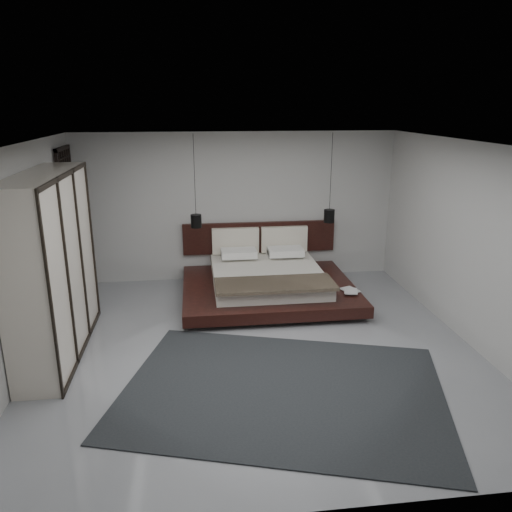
{
  "coord_description": "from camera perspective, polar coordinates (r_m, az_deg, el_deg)",
  "views": [
    {
      "loc": [
        -0.81,
        -6.29,
        3.28
      ],
      "look_at": [
        0.13,
        1.2,
        0.97
      ],
      "focal_mm": 35.0,
      "sensor_mm": 36.0,
      "label": 1
    }
  ],
  "objects": [
    {
      "name": "floor",
      "position": [
        7.14,
        0.15,
        -10.35
      ],
      "size": [
        6.0,
        6.0,
        0.0
      ],
      "primitive_type": "plane",
      "color": "gray",
      "rests_on": "ground"
    },
    {
      "name": "ceiling",
      "position": [
        6.36,
        0.17,
        12.69
      ],
      "size": [
        6.0,
        6.0,
        0.0
      ],
      "primitive_type": "plane",
      "rotation": [
        3.14,
        0.0,
        0.0
      ],
      "color": "white",
      "rests_on": "wall_back"
    },
    {
      "name": "wall_back",
      "position": [
        9.51,
        -2.16,
        5.6
      ],
      "size": [
        6.0,
        0.0,
        6.0
      ],
      "primitive_type": "plane",
      "rotation": [
        1.57,
        0.0,
        0.0
      ],
      "color": "#AEADAB",
      "rests_on": "floor"
    },
    {
      "name": "wall_front",
      "position": [
        3.87,
        5.96,
        -12.13
      ],
      "size": [
        6.0,
        0.0,
        6.0
      ],
      "primitive_type": "plane",
      "rotation": [
        -1.57,
        0.0,
        0.0
      ],
      "color": "#AEADAB",
      "rests_on": "floor"
    },
    {
      "name": "wall_left",
      "position": [
        6.92,
        -25.32,
        -0.43
      ],
      "size": [
        0.0,
        6.0,
        6.0
      ],
      "primitive_type": "plane",
      "rotation": [
        1.57,
        0.0,
        1.57
      ],
      "color": "#AEADAB",
      "rests_on": "floor"
    },
    {
      "name": "wall_right",
      "position": [
        7.59,
        23.25,
        1.26
      ],
      "size": [
        0.0,
        6.0,
        6.0
      ],
      "primitive_type": "plane",
      "rotation": [
        1.57,
        0.0,
        -1.57
      ],
      "color": "#AEADAB",
      "rests_on": "floor"
    },
    {
      "name": "lattice_screen",
      "position": [
        9.21,
        -20.47,
        3.52
      ],
      "size": [
        0.05,
        0.9,
        2.6
      ],
      "primitive_type": "cube",
      "color": "black",
      "rests_on": "floor"
    },
    {
      "name": "bed",
      "position": [
        8.8,
        1.29,
        -2.79
      ],
      "size": [
        2.94,
        2.46,
        1.1
      ],
      "color": "black",
      "rests_on": "floor"
    },
    {
      "name": "book_lower",
      "position": [
        8.45,
        10.12,
        -4.02
      ],
      "size": [
        0.32,
        0.37,
        0.03
      ],
      "primitive_type": "imported",
      "rotation": [
        0.0,
        0.0,
        0.39
      ],
      "color": "#99724C",
      "rests_on": "bed"
    },
    {
      "name": "book_upper",
      "position": [
        8.4,
        10.05,
        -3.94
      ],
      "size": [
        0.29,
        0.34,
        0.02
      ],
      "primitive_type": "imported",
      "rotation": [
        0.0,
        0.0,
        -0.28
      ],
      "color": "#99724C",
      "rests_on": "book_lower"
    },
    {
      "name": "pendant_left",
      "position": [
        8.89,
        -6.86,
        4.02
      ],
      "size": [
        0.19,
        0.19,
        1.62
      ],
      "color": "black",
      "rests_on": "ceiling"
    },
    {
      "name": "pendant_right",
      "position": [
        9.21,
        8.36,
        4.58
      ],
      "size": [
        0.19,
        0.19,
        1.6
      ],
      "color": "black",
      "rests_on": "ceiling"
    },
    {
      "name": "wardrobe",
      "position": [
        7.1,
        -22.27,
        -1.12
      ],
      "size": [
        0.59,
        2.5,
        2.45
      ],
      "color": "beige",
      "rests_on": "floor"
    },
    {
      "name": "rug",
      "position": [
        6.17,
        3.09,
        -15.05
      ],
      "size": [
        4.37,
        3.65,
        0.02
      ],
      "primitive_type": "cube",
      "rotation": [
        0.0,
        0.0,
        -0.29
      ],
      "color": "black",
      "rests_on": "floor"
    }
  ]
}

